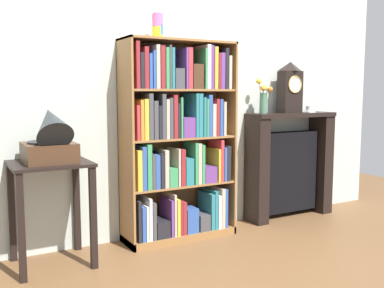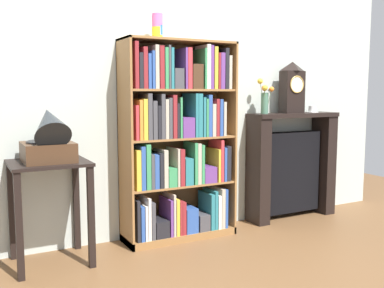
{
  "view_description": "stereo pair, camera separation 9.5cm",
  "coord_description": "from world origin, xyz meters",
  "px_view_note": "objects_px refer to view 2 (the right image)",
  "views": [
    {
      "loc": [
        -1.69,
        -3.11,
        1.22
      ],
      "look_at": [
        0.12,
        0.12,
        0.79
      ],
      "focal_mm": 41.48,
      "sensor_mm": 36.0,
      "label": 1
    },
    {
      "loc": [
        -1.61,
        -3.15,
        1.22
      ],
      "look_at": [
        0.12,
        0.12,
        0.79
      ],
      "focal_mm": 41.48,
      "sensor_mm": 36.0,
      "label": 2
    }
  ],
  "objects_px": {
    "gramophone": "(49,138)",
    "fireplace_mantel": "(291,166)",
    "bookshelf": "(178,145)",
    "cup_stack": "(157,26)",
    "side_table_left": "(49,188)",
    "flower_vase": "(265,97)",
    "mantel_clock": "(292,87)",
    "teacup_with_saucer": "(312,110)"
  },
  "relations": [
    {
      "from": "gramophone",
      "to": "fireplace_mantel",
      "type": "height_order",
      "value": "gramophone"
    },
    {
      "from": "bookshelf",
      "to": "fireplace_mantel",
      "type": "distance_m",
      "value": 1.28
    },
    {
      "from": "cup_stack",
      "to": "side_table_left",
      "type": "bearing_deg",
      "value": -173.45
    },
    {
      "from": "side_table_left",
      "to": "gramophone",
      "type": "height_order",
      "value": "gramophone"
    },
    {
      "from": "cup_stack",
      "to": "fireplace_mantel",
      "type": "relative_size",
      "value": 0.19
    },
    {
      "from": "cup_stack",
      "to": "fireplace_mantel",
      "type": "distance_m",
      "value": 1.88
    },
    {
      "from": "cup_stack",
      "to": "side_table_left",
      "type": "distance_m",
      "value": 1.48
    },
    {
      "from": "side_table_left",
      "to": "fireplace_mantel",
      "type": "bearing_deg",
      "value": 3.33
    },
    {
      "from": "fireplace_mantel",
      "to": "flower_vase",
      "type": "distance_m",
      "value": 0.76
    },
    {
      "from": "side_table_left",
      "to": "mantel_clock",
      "type": "relative_size",
      "value": 1.53
    },
    {
      "from": "mantel_clock",
      "to": "flower_vase",
      "type": "xyz_separation_m",
      "value": [
        -0.33,
        -0.01,
        -0.09
      ]
    },
    {
      "from": "gramophone",
      "to": "teacup_with_saucer",
      "type": "relative_size",
      "value": 3.72
    },
    {
      "from": "gramophone",
      "to": "mantel_clock",
      "type": "distance_m",
      "value": 2.31
    },
    {
      "from": "gramophone",
      "to": "flower_vase",
      "type": "height_order",
      "value": "flower_vase"
    },
    {
      "from": "mantel_clock",
      "to": "flower_vase",
      "type": "height_order",
      "value": "mantel_clock"
    },
    {
      "from": "fireplace_mantel",
      "to": "flower_vase",
      "type": "bearing_deg",
      "value": -175.47
    },
    {
      "from": "bookshelf",
      "to": "teacup_with_saucer",
      "type": "height_order",
      "value": "bookshelf"
    },
    {
      "from": "bookshelf",
      "to": "flower_vase",
      "type": "relative_size",
      "value": 5.05
    },
    {
      "from": "fireplace_mantel",
      "to": "teacup_with_saucer",
      "type": "relative_size",
      "value": 8.12
    },
    {
      "from": "flower_vase",
      "to": "teacup_with_saucer",
      "type": "height_order",
      "value": "flower_vase"
    },
    {
      "from": "cup_stack",
      "to": "mantel_clock",
      "type": "relative_size",
      "value": 0.41
    },
    {
      "from": "side_table_left",
      "to": "flower_vase",
      "type": "bearing_deg",
      "value": 3.11
    },
    {
      "from": "gramophone",
      "to": "mantel_clock",
      "type": "xyz_separation_m",
      "value": [
        2.27,
        0.16,
        0.36
      ]
    },
    {
      "from": "gramophone",
      "to": "teacup_with_saucer",
      "type": "distance_m",
      "value": 2.55
    },
    {
      "from": "cup_stack",
      "to": "mantel_clock",
      "type": "xyz_separation_m",
      "value": [
        1.39,
        0.01,
        -0.47
      ]
    },
    {
      "from": "bookshelf",
      "to": "gramophone",
      "type": "relative_size",
      "value": 3.5
    },
    {
      "from": "side_table_left",
      "to": "mantel_clock",
      "type": "distance_m",
      "value": 2.39
    },
    {
      "from": "teacup_with_saucer",
      "to": "gramophone",
      "type": "bearing_deg",
      "value": -176.25
    },
    {
      "from": "bookshelf",
      "to": "side_table_left",
      "type": "relative_size",
      "value": 2.21
    },
    {
      "from": "teacup_with_saucer",
      "to": "flower_vase",
      "type": "bearing_deg",
      "value": -179.23
    },
    {
      "from": "bookshelf",
      "to": "gramophone",
      "type": "distance_m",
      "value": 1.06
    },
    {
      "from": "bookshelf",
      "to": "teacup_with_saucer",
      "type": "relative_size",
      "value": 12.99
    },
    {
      "from": "flower_vase",
      "to": "cup_stack",
      "type": "bearing_deg",
      "value": -179.75
    },
    {
      "from": "side_table_left",
      "to": "fireplace_mantel",
      "type": "distance_m",
      "value": 2.31
    },
    {
      "from": "mantel_clock",
      "to": "teacup_with_saucer",
      "type": "height_order",
      "value": "mantel_clock"
    },
    {
      "from": "mantel_clock",
      "to": "flower_vase",
      "type": "bearing_deg",
      "value": -179.01
    },
    {
      "from": "fireplace_mantel",
      "to": "mantel_clock",
      "type": "distance_m",
      "value": 0.76
    },
    {
      "from": "side_table_left",
      "to": "gramophone",
      "type": "xyz_separation_m",
      "value": [
        0.0,
        -0.05,
        0.36
      ]
    },
    {
      "from": "fireplace_mantel",
      "to": "flower_vase",
      "type": "relative_size",
      "value": 3.16
    },
    {
      "from": "gramophone",
      "to": "fireplace_mantel",
      "type": "bearing_deg",
      "value": 4.63
    },
    {
      "from": "bookshelf",
      "to": "fireplace_mantel",
      "type": "bearing_deg",
      "value": 2.8
    },
    {
      "from": "bookshelf",
      "to": "flower_vase",
      "type": "distance_m",
      "value": 0.98
    }
  ]
}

